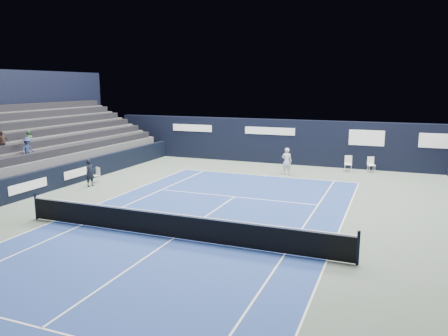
% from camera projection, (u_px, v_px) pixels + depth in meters
% --- Properties ---
extents(ground, '(48.00, 48.00, 0.00)m').
position_uv_depth(ground, '(197.00, 223.00, 17.64)').
color(ground, '#516055').
rests_on(ground, ground).
extents(court_surface, '(10.97, 23.77, 0.01)m').
position_uv_depth(court_surface, '(174.00, 238.00, 15.81)').
color(court_surface, navy).
rests_on(court_surface, ground).
extents(folding_chair_back_a, '(0.50, 0.53, 1.03)m').
position_uv_depth(folding_chair_back_a, '(348.00, 161.00, 27.96)').
color(folding_chair_back_a, silver).
rests_on(folding_chair_back_a, ground).
extents(folding_chair_back_b, '(0.55, 0.54, 0.98)m').
position_uv_depth(folding_chair_back_b, '(371.00, 163.00, 27.77)').
color(folding_chair_back_b, white).
rests_on(folding_chair_back_b, ground).
extents(line_judge_chair, '(0.49, 0.48, 0.87)m').
position_uv_depth(line_judge_chair, '(97.00, 174.00, 24.82)').
color(line_judge_chair, silver).
rests_on(line_judge_chair, ground).
extents(line_judge, '(0.47, 0.62, 1.51)m').
position_uv_depth(line_judge, '(90.00, 173.00, 23.81)').
color(line_judge, black).
rests_on(line_judge, ground).
extents(court_markings, '(11.03, 23.83, 0.00)m').
position_uv_depth(court_markings, '(174.00, 238.00, 15.81)').
color(court_markings, white).
rests_on(court_markings, court_surface).
extents(tennis_net, '(12.90, 0.10, 1.10)m').
position_uv_depth(tennis_net, '(173.00, 225.00, 15.72)').
color(tennis_net, black).
rests_on(tennis_net, ground).
extents(back_sponsor_wall, '(26.00, 0.63, 3.10)m').
position_uv_depth(back_sponsor_wall, '(284.00, 142.00, 30.59)').
color(back_sponsor_wall, black).
rests_on(back_sponsor_wall, ground).
extents(side_barrier_left, '(0.33, 22.00, 1.20)m').
position_uv_depth(side_barrier_left, '(74.00, 173.00, 24.59)').
color(side_barrier_left, black).
rests_on(side_barrier_left, ground).
extents(spectator_stand, '(6.00, 18.00, 6.40)m').
position_uv_depth(spectator_stand, '(34.00, 143.00, 26.61)').
color(spectator_stand, '#4B4B4D').
rests_on(spectator_stand, ground).
extents(tennis_player, '(0.62, 0.82, 1.67)m').
position_uv_depth(tennis_player, '(287.00, 161.00, 26.90)').
color(tennis_player, silver).
rests_on(tennis_player, ground).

